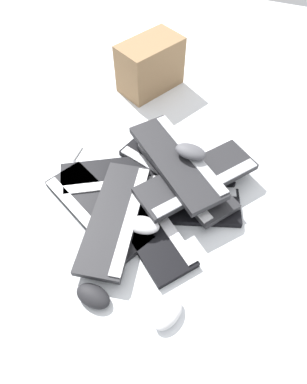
% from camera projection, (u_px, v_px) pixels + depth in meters
% --- Properties ---
extents(ground_plane, '(3.20, 3.20, 0.00)m').
position_uv_depth(ground_plane, '(156.00, 185.00, 1.27)').
color(ground_plane, silver).
extents(keyboard_0, '(0.46, 0.27, 0.03)m').
position_uv_depth(keyboard_0, '(177.00, 204.00, 1.20)').
color(keyboard_0, black).
rests_on(keyboard_0, ground).
extents(keyboard_1, '(0.46, 0.28, 0.03)m').
position_uv_depth(keyboard_1, '(175.00, 168.00, 1.30)').
color(keyboard_1, black).
rests_on(keyboard_1, ground).
extents(keyboard_2, '(0.46, 0.34, 0.03)m').
position_uv_depth(keyboard_2, '(120.00, 175.00, 1.28)').
color(keyboard_2, black).
rests_on(keyboard_2, ground).
extents(keyboard_3, '(0.46, 0.34, 0.03)m').
position_uv_depth(keyboard_3, '(97.00, 210.00, 1.19)').
color(keyboard_3, black).
rests_on(keyboard_3, ground).
extents(keyboard_4, '(0.44, 0.40, 0.03)m').
position_uv_depth(keyboard_4, '(145.00, 223.00, 1.16)').
color(keyboard_4, black).
rests_on(keyboard_4, ground).
extents(keyboard_5, '(0.44, 0.39, 0.03)m').
position_uv_depth(keyboard_5, '(184.00, 175.00, 1.25)').
color(keyboard_5, '#232326').
rests_on(keyboard_5, keyboard_1).
extents(keyboard_6, '(0.39, 0.44, 0.03)m').
position_uv_depth(keyboard_6, '(197.00, 179.00, 1.20)').
color(keyboard_6, '#232326').
rests_on(keyboard_6, keyboard_5).
extents(keyboard_7, '(0.22, 0.46, 0.03)m').
position_uv_depth(keyboard_7, '(116.00, 217.00, 1.14)').
color(keyboard_7, '#232326').
rests_on(keyboard_7, keyboard_3).
extents(keyboard_8, '(0.43, 0.40, 0.03)m').
position_uv_depth(keyboard_8, '(177.00, 161.00, 1.21)').
color(keyboard_8, '#232326').
rests_on(keyboard_8, keyboard_6).
extents(mouse_0, '(0.12, 0.08, 0.04)m').
position_uv_depth(mouse_0, '(93.00, 296.00, 1.00)').
color(mouse_0, black).
rests_on(mouse_0, ground).
extents(mouse_1, '(0.12, 0.08, 0.04)m').
position_uv_depth(mouse_1, '(143.00, 225.00, 1.11)').
color(mouse_1, silver).
rests_on(mouse_1, keyboard_4).
extents(mouse_2, '(0.10, 0.13, 0.04)m').
position_uv_depth(mouse_2, '(168.00, 313.00, 0.97)').
color(mouse_2, silver).
rests_on(mouse_2, ground).
extents(mouse_3, '(0.09, 0.12, 0.04)m').
position_uv_depth(mouse_3, '(171.00, 190.00, 1.20)').
color(mouse_3, silver).
rests_on(mouse_3, keyboard_0).
extents(mouse_4, '(0.12, 0.07, 0.04)m').
position_uv_depth(mouse_4, '(191.00, 152.00, 1.18)').
color(mouse_4, '#4C4C51').
rests_on(mouse_4, keyboard_8).
extents(cable_0, '(0.24, 0.31, 0.01)m').
position_uv_depth(cable_0, '(98.00, 182.00, 1.27)').
color(cable_0, '#59595B').
rests_on(cable_0, ground).
extents(cardboard_box, '(0.27, 0.32, 0.22)m').
position_uv_depth(cardboard_box, '(150.00, 66.00, 1.53)').
color(cardboard_box, olive).
rests_on(cardboard_box, ground).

